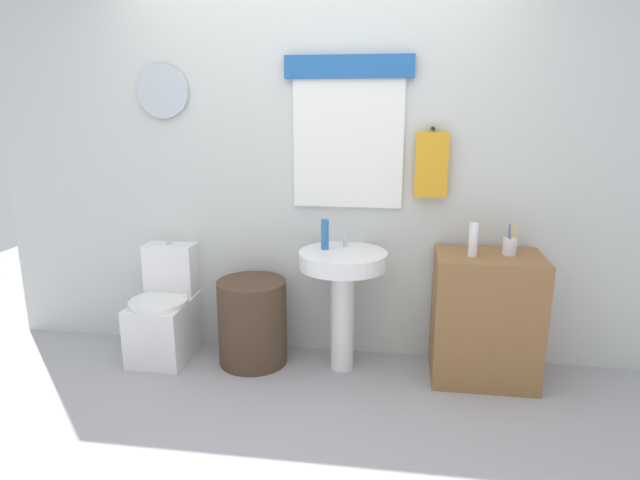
# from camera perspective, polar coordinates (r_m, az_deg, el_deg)

# --- Properties ---
(ground_plane) EXTENTS (8.00, 8.00, 0.00)m
(ground_plane) POSITION_cam_1_polar(r_m,az_deg,el_deg) (2.93, -4.11, -20.56)
(ground_plane) COLOR #A3A3A8
(back_wall) EXTENTS (4.40, 0.18, 2.60)m
(back_wall) POSITION_cam_1_polar(r_m,az_deg,el_deg) (3.55, -0.40, 8.34)
(back_wall) COLOR silver
(back_wall) RESTS_ON ground_plane
(toilet) EXTENTS (0.38, 0.51, 0.76)m
(toilet) POSITION_cam_1_polar(r_m,az_deg,el_deg) (3.83, -15.97, -7.49)
(toilet) COLOR white
(toilet) RESTS_ON ground_plane
(laundry_hamper) EXTENTS (0.45, 0.45, 0.56)m
(laundry_hamper) POSITION_cam_1_polar(r_m,az_deg,el_deg) (3.60, -7.14, -8.57)
(laundry_hamper) COLOR #4C3828
(laundry_hamper) RESTS_ON ground_plane
(pedestal_sink) EXTENTS (0.55, 0.55, 0.78)m
(pedestal_sink) POSITION_cam_1_polar(r_m,az_deg,el_deg) (3.38, 2.42, -4.22)
(pedestal_sink) COLOR white
(pedestal_sink) RESTS_ON ground_plane
(faucet) EXTENTS (0.03, 0.03, 0.10)m
(faucet) POSITION_cam_1_polar(r_m,az_deg,el_deg) (3.43, 2.67, 0.08)
(faucet) COLOR silver
(faucet) RESTS_ON pedestal_sink
(wooden_cabinet) EXTENTS (0.63, 0.44, 0.80)m
(wooden_cabinet) POSITION_cam_1_polar(r_m,az_deg,el_deg) (3.48, 17.05, -7.85)
(wooden_cabinet) COLOR olive
(wooden_cabinet) RESTS_ON ground_plane
(soap_bottle) EXTENTS (0.05, 0.05, 0.19)m
(soap_bottle) POSITION_cam_1_polar(r_m,az_deg,el_deg) (3.37, 0.52, 0.61)
(soap_bottle) COLOR #2D6BB7
(soap_bottle) RESTS_ON pedestal_sink
(lotion_bottle) EXTENTS (0.05, 0.05, 0.20)m
(lotion_bottle) POSITION_cam_1_polar(r_m,az_deg,el_deg) (3.28, 15.88, 0.03)
(lotion_bottle) COLOR white
(lotion_bottle) RESTS_ON wooden_cabinet
(toothbrush_cup) EXTENTS (0.08, 0.08, 0.19)m
(toothbrush_cup) POSITION_cam_1_polar(r_m,az_deg,el_deg) (3.38, 19.39, -0.61)
(toothbrush_cup) COLOR silver
(toothbrush_cup) RESTS_ON wooden_cabinet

